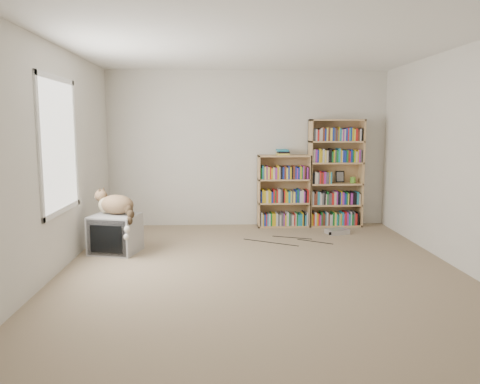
{
  "coord_description": "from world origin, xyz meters",
  "views": [
    {
      "loc": [
        -0.46,
        -5.09,
        1.6
      ],
      "look_at": [
        -0.19,
        1.0,
        0.75
      ],
      "focal_mm": 35.0,
      "sensor_mm": 36.0,
      "label": 1
    }
  ],
  "objects_px": {
    "bookcase_short": "(284,194)",
    "dvd_player": "(337,231)",
    "crt_tv": "(116,234)",
    "bookcase_tall": "(335,176)",
    "cat": "(118,208)"
  },
  "relations": [
    {
      "from": "bookcase_short",
      "to": "dvd_player",
      "type": "height_order",
      "value": "bookcase_short"
    },
    {
      "from": "cat",
      "to": "bookcase_short",
      "type": "bearing_deg",
      "value": 52.24
    },
    {
      "from": "crt_tv",
      "to": "bookcase_short",
      "type": "xyz_separation_m",
      "value": [
        2.37,
        1.52,
        0.29
      ]
    },
    {
      "from": "crt_tv",
      "to": "dvd_player",
      "type": "relative_size",
      "value": 2.12
    },
    {
      "from": "bookcase_tall",
      "to": "bookcase_short",
      "type": "xyz_separation_m",
      "value": [
        -0.83,
        0.0,
        -0.29
      ]
    },
    {
      "from": "crt_tv",
      "to": "dvd_player",
      "type": "xyz_separation_m",
      "value": [
        3.11,
        0.92,
        -0.21
      ]
    },
    {
      "from": "cat",
      "to": "bookcase_tall",
      "type": "height_order",
      "value": "bookcase_tall"
    },
    {
      "from": "bookcase_short",
      "to": "crt_tv",
      "type": "bearing_deg",
      "value": -147.41
    },
    {
      "from": "crt_tv",
      "to": "bookcase_short",
      "type": "height_order",
      "value": "bookcase_short"
    },
    {
      "from": "crt_tv",
      "to": "cat",
      "type": "distance_m",
      "value": 0.34
    },
    {
      "from": "crt_tv",
      "to": "cat",
      "type": "bearing_deg",
      "value": 25.25
    },
    {
      "from": "bookcase_tall",
      "to": "cat",
      "type": "bearing_deg",
      "value": -154.54
    },
    {
      "from": "bookcase_short",
      "to": "cat",
      "type": "bearing_deg",
      "value": -147.1
    },
    {
      "from": "bookcase_short",
      "to": "bookcase_tall",
      "type": "bearing_deg",
      "value": -0.09
    },
    {
      "from": "crt_tv",
      "to": "dvd_player",
      "type": "height_order",
      "value": "crt_tv"
    }
  ]
}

